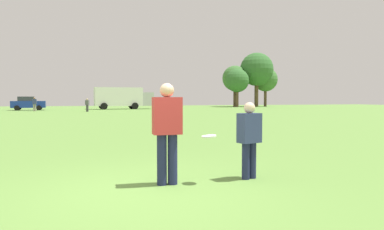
{
  "coord_description": "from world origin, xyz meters",
  "views": [
    {
      "loc": [
        -0.97,
        -5.62,
        1.54
      ],
      "look_at": [
        1.51,
        2.44,
        1.13
      ],
      "focal_mm": 31.92,
      "sensor_mm": 36.0,
      "label": 1
    }
  ],
  "objects_px": {
    "box_truck": "(123,97)",
    "bystander_far_jogger": "(35,103)",
    "bystander_sideline_watcher": "(87,104)",
    "player_defender": "(249,136)",
    "player_thrower": "(167,128)",
    "parked_car_center": "(28,103)",
    "frisbee": "(209,136)"
  },
  "relations": [
    {
      "from": "bystander_sideline_watcher",
      "to": "player_thrower",
      "type": "bearing_deg",
      "value": -87.92
    },
    {
      "from": "player_thrower",
      "to": "bystander_sideline_watcher",
      "type": "xyz_separation_m",
      "value": [
        -1.32,
        36.31,
        -0.13
      ]
    },
    {
      "from": "player_defender",
      "to": "bystander_far_jogger",
      "type": "relative_size",
      "value": 0.86
    },
    {
      "from": "bystander_far_jogger",
      "to": "bystander_sideline_watcher",
      "type": "bearing_deg",
      "value": -27.44
    },
    {
      "from": "parked_car_center",
      "to": "bystander_sideline_watcher",
      "type": "height_order",
      "value": "parked_car_center"
    },
    {
      "from": "parked_car_center",
      "to": "bystander_far_jogger",
      "type": "relative_size",
      "value": 2.5
    },
    {
      "from": "box_truck",
      "to": "bystander_far_jogger",
      "type": "height_order",
      "value": "box_truck"
    },
    {
      "from": "player_defender",
      "to": "bystander_sideline_watcher",
      "type": "distance_m",
      "value": 36.45
    },
    {
      "from": "player_thrower",
      "to": "bystander_far_jogger",
      "type": "height_order",
      "value": "player_thrower"
    },
    {
      "from": "bystander_far_jogger",
      "to": "player_thrower",
      "type": "bearing_deg",
      "value": -79.3
    },
    {
      "from": "bystander_far_jogger",
      "to": "box_truck",
      "type": "bearing_deg",
      "value": 27.62
    },
    {
      "from": "bystander_far_jogger",
      "to": "parked_car_center",
      "type": "bearing_deg",
      "value": 107.26
    },
    {
      "from": "player_thrower",
      "to": "frisbee",
      "type": "xyz_separation_m",
      "value": [
        0.75,
        -0.12,
        -0.16
      ]
    },
    {
      "from": "bystander_sideline_watcher",
      "to": "bystander_far_jogger",
      "type": "xyz_separation_m",
      "value": [
        -6.15,
        3.19,
        0.08
      ]
    },
    {
      "from": "player_thrower",
      "to": "box_truck",
      "type": "bearing_deg",
      "value": 85.32
    },
    {
      "from": "box_truck",
      "to": "bystander_sideline_watcher",
      "type": "height_order",
      "value": "box_truck"
    },
    {
      "from": "player_defender",
      "to": "parked_car_center",
      "type": "bearing_deg",
      "value": 103.37
    },
    {
      "from": "frisbee",
      "to": "box_truck",
      "type": "distance_m",
      "value": 45.58
    },
    {
      "from": "player_thrower",
      "to": "frisbee",
      "type": "bearing_deg",
      "value": -9.23
    },
    {
      "from": "frisbee",
      "to": "parked_car_center",
      "type": "xyz_separation_m",
      "value": [
        -9.59,
        44.05,
        0.06
      ]
    },
    {
      "from": "bystander_sideline_watcher",
      "to": "bystander_far_jogger",
      "type": "relative_size",
      "value": 0.91
    },
    {
      "from": "parked_car_center",
      "to": "box_truck",
      "type": "xyz_separation_m",
      "value": [
        12.55,
        1.42,
        0.83
      ]
    },
    {
      "from": "frisbee",
      "to": "box_truck",
      "type": "relative_size",
      "value": 0.03
    },
    {
      "from": "box_truck",
      "to": "bystander_far_jogger",
      "type": "relative_size",
      "value": 5.02
    },
    {
      "from": "player_defender",
      "to": "box_truck",
      "type": "relative_size",
      "value": 0.17
    },
    {
      "from": "bystander_sideline_watcher",
      "to": "player_defender",
      "type": "bearing_deg",
      "value": -85.4
    },
    {
      "from": "bystander_sideline_watcher",
      "to": "bystander_far_jogger",
      "type": "bearing_deg",
      "value": 152.56
    },
    {
      "from": "frisbee",
      "to": "box_truck",
      "type": "bearing_deg",
      "value": 86.27
    },
    {
      "from": "parked_car_center",
      "to": "bystander_sideline_watcher",
      "type": "relative_size",
      "value": 2.74
    },
    {
      "from": "player_thrower",
      "to": "bystander_far_jogger",
      "type": "distance_m",
      "value": 40.2
    },
    {
      "from": "player_thrower",
      "to": "frisbee",
      "type": "height_order",
      "value": "player_thrower"
    },
    {
      "from": "box_truck",
      "to": "bystander_far_jogger",
      "type": "xyz_separation_m",
      "value": [
        -11.18,
        -5.85,
        -0.78
      ]
    }
  ]
}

